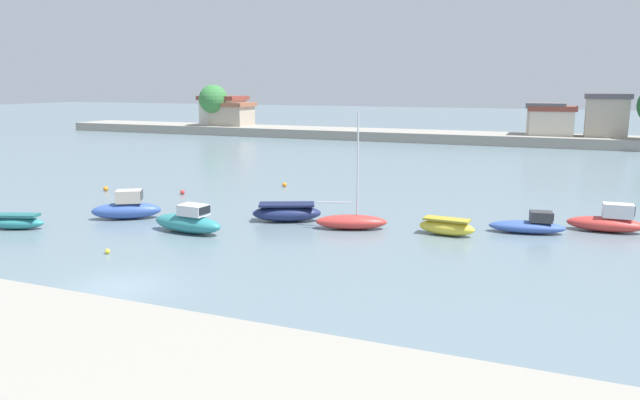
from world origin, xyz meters
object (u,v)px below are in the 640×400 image
object	(u,v)px
moored_boat_3	(287,213)
mooring_buoy_0	(182,192)
moored_boat_1	(127,208)
moored_boat_5	(447,227)
moored_boat_7	(608,222)
mooring_buoy_4	(107,251)
moored_boat_0	(15,222)
moored_boat_2	(188,222)
mooring_buoy_2	(106,189)
moored_boat_4	(351,221)
mooring_buoy_3	(285,185)
moored_boat_6	(529,225)

from	to	relation	value
moored_boat_3	mooring_buoy_0	xyz separation A→B (m)	(-11.64, 5.25, -0.37)
moored_boat_1	moored_boat_5	bearing A→B (deg)	-20.97
moored_boat_7	mooring_buoy_4	size ratio (longest dim) A/B	16.12
moored_boat_0	moored_boat_2	distance (m)	10.64
moored_boat_1	mooring_buoy_2	world-z (taller)	moored_boat_1
moored_boat_1	moored_boat_4	distance (m)	14.60
moored_boat_0	moored_boat_1	distance (m)	6.49
moored_boat_0	mooring_buoy_0	distance (m)	13.62
moored_boat_1	mooring_buoy_3	distance (m)	15.39
moored_boat_0	mooring_buoy_0	size ratio (longest dim) A/B	10.04
mooring_buoy_4	moored_boat_3	bearing A→B (deg)	62.71
moored_boat_0	moored_boat_7	distance (m)	35.28
moored_boat_3	mooring_buoy_4	xyz separation A→B (m)	(-5.28, -10.24, -0.42)
moored_boat_2	moored_boat_1	bearing A→B (deg)	169.97
mooring_buoy_2	mooring_buoy_4	distance (m)	19.38
moored_boat_2	moored_boat_4	world-z (taller)	moored_boat_4
moored_boat_0	mooring_buoy_4	size ratio (longest dim) A/B	13.72
moored_boat_3	moored_boat_7	distance (m)	19.26
mooring_buoy_0	moored_boat_3	bearing A→B (deg)	-24.28
moored_boat_7	mooring_buoy_0	size ratio (longest dim) A/B	11.80
moored_boat_5	mooring_buoy_0	bearing A→B (deg)	171.42
moored_boat_0	moored_boat_3	xyz separation A→B (m)	(14.18, 8.13, 0.12)
moored_boat_0	mooring_buoy_2	distance (m)	12.93
moored_boat_1	moored_boat_5	size ratio (longest dim) A/B	1.35
moored_boat_0	mooring_buoy_4	world-z (taller)	moored_boat_0
moored_boat_4	mooring_buoy_4	world-z (taller)	moored_boat_4
moored_boat_4	moored_boat_2	bearing A→B (deg)	-172.12
moored_boat_3	moored_boat_5	bearing A→B (deg)	-22.01
moored_boat_5	mooring_buoy_4	bearing A→B (deg)	-141.18
moored_boat_2	moored_boat_3	size ratio (longest dim) A/B	1.04
moored_boat_2	mooring_buoy_0	distance (m)	12.66
moored_boat_0	moored_boat_3	distance (m)	16.34
moored_boat_0	moored_boat_4	bearing A→B (deg)	2.64
mooring_buoy_4	moored_boat_5	bearing A→B (deg)	34.71
moored_boat_1	moored_boat_3	size ratio (longest dim) A/B	0.97
moored_boat_0	moored_boat_5	xyz separation A→B (m)	(24.21, 8.50, 0.04)
moored_boat_0	moored_boat_4	size ratio (longest dim) A/B	0.52
moored_boat_2	mooring_buoy_0	size ratio (longest dim) A/B	13.19
moored_boat_6	mooring_buoy_2	distance (m)	32.72
moored_boat_4	moored_boat_5	size ratio (longest dim) A/B	2.12
moored_boat_5	moored_boat_7	xyz separation A→B (m)	(8.61, 4.44, 0.13)
moored_boat_3	mooring_buoy_3	xyz separation A→B (m)	(-5.75, 11.52, -0.37)
moored_boat_1	moored_boat_4	size ratio (longest dim) A/B	0.64
moored_boat_6	mooring_buoy_4	bearing A→B (deg)	-156.72
moored_boat_4	mooring_buoy_0	xyz separation A→B (m)	(-16.11, 5.63, -0.29)
moored_boat_4	moored_boat_6	world-z (taller)	moored_boat_4
moored_boat_1	mooring_buoy_2	bearing A→B (deg)	107.15
moored_boat_4	mooring_buoy_0	distance (m)	17.07
moored_boat_5	mooring_buoy_0	world-z (taller)	moored_boat_5
moored_boat_1	moored_boat_7	distance (m)	29.61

